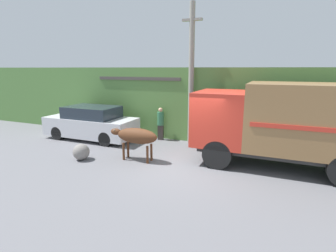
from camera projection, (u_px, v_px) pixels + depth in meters
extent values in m
plane|color=slate|center=(186.00, 167.00, 9.38)|extent=(60.00, 60.00, 0.00)
cube|color=#568442|center=(222.00, 100.00, 14.52)|extent=(32.00, 5.65, 3.51)
cube|color=#99ADB7|center=(150.00, 105.00, 14.62)|extent=(4.29, 2.40, 2.88)
cube|color=#4C4742|center=(150.00, 78.00, 14.29)|extent=(4.59, 2.70, 0.16)
cube|color=#2D2D2D|center=(281.00, 151.00, 9.28)|extent=(5.65, 1.84, 0.18)
cube|color=red|center=(222.00, 117.00, 9.86)|extent=(1.84, 2.29, 1.94)
cube|color=#232D38|center=(198.00, 107.00, 10.14)|extent=(0.04, 1.95, 0.68)
cube|color=olive|center=(314.00, 119.00, 8.66)|extent=(4.30, 2.29, 2.29)
cube|color=red|center=(319.00, 129.00, 7.64)|extent=(3.87, 0.03, 0.14)
cylinder|color=black|center=(218.00, 154.00, 9.27)|extent=(1.02, 0.50, 1.02)
ellipsoid|color=#512D19|center=(137.00, 136.00, 9.90)|extent=(1.66, 0.60, 0.60)
ellipsoid|color=#512D19|center=(116.00, 132.00, 10.24)|extent=(0.44, 0.26, 0.26)
cone|color=#B7AD93|center=(114.00, 129.00, 10.12)|extent=(0.06, 0.06, 0.11)
cone|color=#B7AD93|center=(117.00, 128.00, 10.30)|extent=(0.06, 0.06, 0.11)
cylinder|color=#512D19|center=(124.00, 151.00, 10.08)|extent=(0.09, 0.09, 0.67)
cylinder|color=#512D19|center=(128.00, 149.00, 10.38)|extent=(0.09, 0.09, 0.67)
cylinder|color=#512D19|center=(147.00, 155.00, 9.69)|extent=(0.09, 0.09, 0.67)
cylinder|color=#512D19|center=(151.00, 152.00, 9.99)|extent=(0.09, 0.09, 0.67)
cube|color=silver|center=(91.00, 126.00, 13.05)|extent=(4.60, 1.80, 0.90)
cube|color=#232D38|center=(92.00, 112.00, 12.85)|extent=(2.53, 1.65, 0.56)
cylinder|color=black|center=(58.00, 133.00, 12.98)|extent=(0.66, 0.29, 0.66)
cylinder|color=black|center=(106.00, 139.00, 11.90)|extent=(0.66, 0.29, 0.66)
cube|color=#38332D|center=(161.00, 132.00, 12.93)|extent=(0.30, 0.22, 0.74)
cylinder|color=#33724C|center=(161.00, 119.00, 12.78)|extent=(0.37, 0.37, 0.65)
sphere|color=tan|center=(160.00, 110.00, 12.69)|extent=(0.21, 0.21, 0.21)
cylinder|color=gray|center=(191.00, 76.00, 11.87)|extent=(0.25, 0.25, 6.28)
cube|color=gray|center=(192.00, 20.00, 11.36)|extent=(0.90, 0.20, 0.10)
sphere|color=gray|center=(81.00, 152.00, 10.10)|extent=(0.63, 0.63, 0.63)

